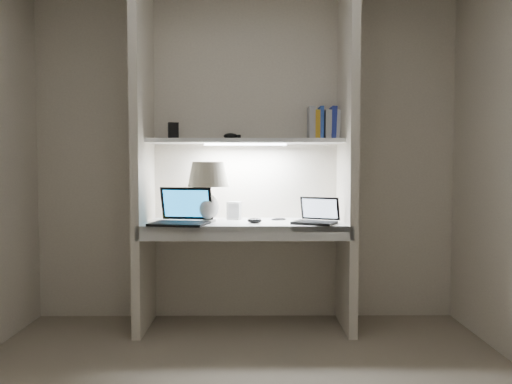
{
  "coord_description": "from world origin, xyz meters",
  "views": [
    {
      "loc": [
        0.05,
        -2.34,
        1.17
      ],
      "look_at": [
        0.08,
        1.05,
        0.99
      ],
      "focal_mm": 35.0,
      "sensor_mm": 36.0,
      "label": 1
    }
  ],
  "objects_px": {
    "table_lamp": "(208,181)",
    "book_row": "(323,124)",
    "laptop_netbook": "(316,217)",
    "laptop_main": "(182,216)",
    "speaker": "(234,211)"
  },
  "relations": [
    {
      "from": "table_lamp",
      "to": "laptop_main",
      "type": "relative_size",
      "value": 1.0
    },
    {
      "from": "laptop_netbook",
      "to": "book_row",
      "type": "relative_size",
      "value": 1.46
    },
    {
      "from": "laptop_main",
      "to": "book_row",
      "type": "relative_size",
      "value": 1.74
    },
    {
      "from": "laptop_main",
      "to": "book_row",
      "type": "height_order",
      "value": "book_row"
    },
    {
      "from": "speaker",
      "to": "laptop_netbook",
      "type": "bearing_deg",
      "value": -5.64
    },
    {
      "from": "table_lamp",
      "to": "book_row",
      "type": "bearing_deg",
      "value": 13.87
    },
    {
      "from": "speaker",
      "to": "book_row",
      "type": "bearing_deg",
      "value": 21.85
    },
    {
      "from": "table_lamp",
      "to": "book_row",
      "type": "height_order",
      "value": "book_row"
    },
    {
      "from": "table_lamp",
      "to": "speaker",
      "type": "relative_size",
      "value": 3.2
    },
    {
      "from": "laptop_main",
      "to": "speaker",
      "type": "xyz_separation_m",
      "value": [
        0.35,
        0.28,
        0.01
      ]
    },
    {
      "from": "table_lamp",
      "to": "laptop_main",
      "type": "distance_m",
      "value": 0.31
    },
    {
      "from": "laptop_main",
      "to": "laptop_netbook",
      "type": "xyz_separation_m",
      "value": [
        0.93,
        0.02,
        -0.01
      ]
    },
    {
      "from": "table_lamp",
      "to": "laptop_main",
      "type": "height_order",
      "value": "table_lamp"
    },
    {
      "from": "book_row",
      "to": "table_lamp",
      "type": "bearing_deg",
      "value": -166.13
    },
    {
      "from": "table_lamp",
      "to": "speaker",
      "type": "distance_m",
      "value": 0.33
    }
  ]
}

